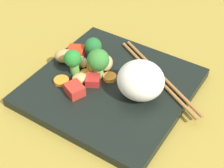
% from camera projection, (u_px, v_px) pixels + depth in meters
% --- Properties ---
extents(ground_plane, '(1.10, 1.10, 0.02)m').
position_uv_depth(ground_plane, '(111.00, 94.00, 0.63)').
color(ground_plane, olive).
extents(square_plate, '(0.28, 0.28, 0.02)m').
position_uv_depth(square_plate, '(111.00, 87.00, 0.62)').
color(square_plate, black).
rests_on(square_plate, ground_plane).
extents(rice_mound, '(0.09, 0.09, 0.07)m').
position_uv_depth(rice_mound, '(141.00, 80.00, 0.57)').
color(rice_mound, white).
rests_on(rice_mound, square_plate).
extents(broccoli_floret_0, '(0.04, 0.04, 0.06)m').
position_uv_depth(broccoli_floret_0, '(98.00, 61.00, 0.61)').
color(broccoli_floret_0, '#76B75B').
rests_on(broccoli_floret_0, square_plate).
extents(broccoli_floret_1, '(0.03, 0.03, 0.04)m').
position_uv_depth(broccoli_floret_1, '(93.00, 47.00, 0.65)').
color(broccoli_floret_1, '#64A64D').
rests_on(broccoli_floret_1, square_plate).
extents(broccoli_floret_2, '(0.03, 0.03, 0.05)m').
position_uv_depth(broccoli_floret_2, '(73.00, 60.00, 0.62)').
color(broccoli_floret_2, '#63A544').
rests_on(broccoli_floret_2, square_plate).
extents(carrot_slice_0, '(0.03, 0.03, 0.01)m').
position_uv_depth(carrot_slice_0, '(110.00, 77.00, 0.62)').
color(carrot_slice_0, orange).
rests_on(carrot_slice_0, square_plate).
extents(carrot_slice_1, '(0.04, 0.04, 0.01)m').
position_uv_depth(carrot_slice_1, '(95.00, 68.00, 0.64)').
color(carrot_slice_1, orange).
rests_on(carrot_slice_1, square_plate).
extents(carrot_slice_2, '(0.04, 0.04, 0.01)m').
position_uv_depth(carrot_slice_2, '(61.00, 81.00, 0.61)').
color(carrot_slice_2, orange).
rests_on(carrot_slice_2, square_plate).
extents(carrot_slice_3, '(0.03, 0.03, 0.00)m').
position_uv_depth(carrot_slice_3, '(85.00, 74.00, 0.63)').
color(carrot_slice_3, '#F99C2D').
rests_on(carrot_slice_3, square_plate).
extents(pepper_chunk_0, '(0.03, 0.03, 0.01)m').
position_uv_depth(pepper_chunk_0, '(93.00, 80.00, 0.61)').
color(pepper_chunk_0, red).
rests_on(pepper_chunk_0, square_plate).
extents(pepper_chunk_1, '(0.04, 0.04, 0.02)m').
position_uv_depth(pepper_chunk_1, '(75.00, 90.00, 0.59)').
color(pepper_chunk_1, red).
rests_on(pepper_chunk_1, square_plate).
extents(pepper_chunk_2, '(0.04, 0.04, 0.02)m').
position_uv_depth(pepper_chunk_2, '(76.00, 53.00, 0.67)').
color(pepper_chunk_2, red).
rests_on(pepper_chunk_2, square_plate).
extents(chicken_piece_0, '(0.04, 0.04, 0.02)m').
position_uv_depth(chicken_piece_0, '(80.00, 78.00, 0.61)').
color(chicken_piece_0, tan).
rests_on(chicken_piece_0, square_plate).
extents(chicken_piece_1, '(0.03, 0.03, 0.02)m').
position_uv_depth(chicken_piece_1, '(82.00, 62.00, 0.64)').
color(chicken_piece_1, tan).
rests_on(chicken_piece_1, square_plate).
extents(chicken_piece_2, '(0.04, 0.04, 0.03)m').
position_uv_depth(chicken_piece_2, '(106.00, 63.00, 0.64)').
color(chicken_piece_2, tan).
rests_on(chicken_piece_2, square_plate).
extents(chicken_piece_3, '(0.04, 0.05, 0.03)m').
position_uv_depth(chicken_piece_3, '(64.00, 56.00, 0.65)').
color(chicken_piece_3, tan).
rests_on(chicken_piece_3, square_plate).
extents(chopstick_pair, '(0.14, 0.21, 0.01)m').
position_uv_depth(chopstick_pair, '(158.00, 76.00, 0.62)').
color(chopstick_pair, '#A06A35').
rests_on(chopstick_pair, square_plate).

